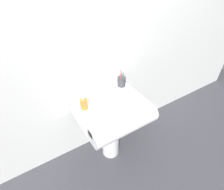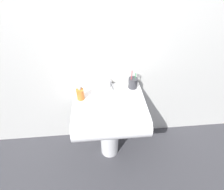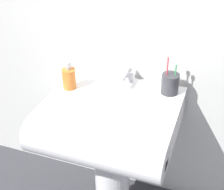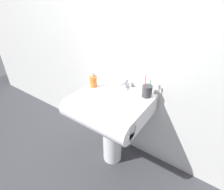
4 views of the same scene
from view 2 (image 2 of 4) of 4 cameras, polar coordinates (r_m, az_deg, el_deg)
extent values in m
plane|color=#38383D|center=(2.08, -0.76, -17.54)|extent=(6.00, 6.00, 0.00)
cube|color=silver|center=(1.50, -2.08, 18.33)|extent=(5.00, 0.05, 2.40)
cylinder|color=white|center=(1.84, -0.84, -12.60)|extent=(0.19, 0.19, 0.59)
cube|color=white|center=(1.55, -0.97, -4.06)|extent=(0.62, 0.48, 0.17)
cylinder|color=white|center=(1.39, -0.19, -10.89)|extent=(0.62, 0.17, 0.17)
cylinder|color=#B7B7BC|center=(1.63, -1.06, 3.74)|extent=(0.05, 0.05, 0.06)
cylinder|color=#B7B7BC|center=(1.57, -0.91, 3.46)|extent=(0.02, 0.11, 0.02)
cube|color=#B7B7BC|center=(1.60, -1.07, 4.97)|extent=(0.01, 0.06, 0.01)
cylinder|color=#38383D|center=(1.62, 6.81, 3.91)|extent=(0.08, 0.08, 0.10)
cylinder|color=#D83F4C|center=(1.57, 6.36, 5.29)|extent=(0.01, 0.01, 0.18)
cube|color=white|center=(1.52, 6.63, 8.36)|extent=(0.01, 0.01, 0.02)
cylinder|color=#3FB266|center=(1.60, 7.54, 5.07)|extent=(0.01, 0.01, 0.14)
cube|color=white|center=(1.56, 7.79, 7.46)|extent=(0.01, 0.01, 0.02)
cylinder|color=orange|center=(1.50, -10.30, 0.28)|extent=(0.07, 0.07, 0.10)
cylinder|color=silver|center=(1.46, -10.56, 2.04)|extent=(0.02, 0.02, 0.01)
cylinder|color=silver|center=(1.45, -10.66, 2.70)|extent=(0.03, 0.03, 0.03)
camera|label=1|loc=(0.56, -90.72, 2.99)|focal=28.00mm
camera|label=3|loc=(0.54, 89.70, -14.87)|focal=55.00mm
camera|label=4|loc=(0.82, 70.87, -4.99)|focal=28.00mm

